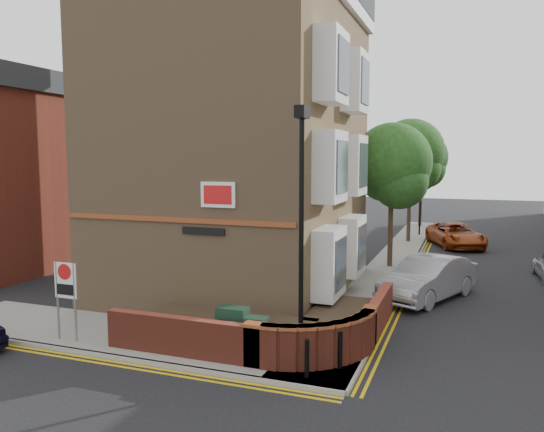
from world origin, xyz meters
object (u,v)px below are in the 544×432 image
(utility_cabinet_large, at_px, (233,329))
(zone_sign, at_px, (66,287))
(silver_car_near, at_px, (428,278))
(lamppost, at_px, (301,234))

(utility_cabinet_large, bearing_deg, zone_sign, -170.31)
(zone_sign, bearing_deg, silver_car_near, 42.86)
(zone_sign, xyz_separation_m, silver_car_near, (9.10, 8.44, -0.85))
(utility_cabinet_large, distance_m, silver_car_near, 8.82)
(lamppost, distance_m, silver_car_near, 8.52)
(lamppost, xyz_separation_m, zone_sign, (-6.60, -0.70, -1.70))
(lamppost, height_order, zone_sign, lamppost)
(silver_car_near, bearing_deg, lamppost, -84.06)
(zone_sign, bearing_deg, utility_cabinet_large, 9.69)
(lamppost, distance_m, utility_cabinet_large, 3.24)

